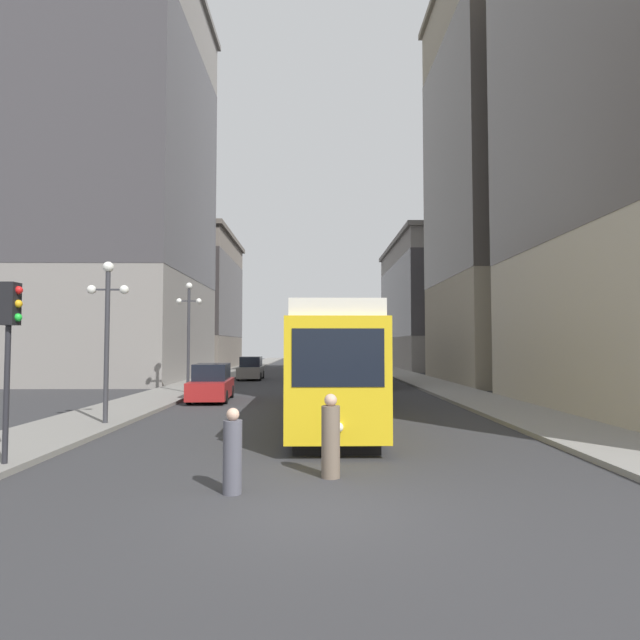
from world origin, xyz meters
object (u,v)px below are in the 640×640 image
object	(u,v)px
traffic_light_near_left	(9,323)
parked_car_left_mid	(251,369)
transit_bus	(362,356)
pedestrian_crossing_near	(331,438)
lamp_post_left_near	(107,316)
parked_car_left_near	(211,384)
lamp_post_left_far	(189,321)
streetcar	(327,362)
pedestrian_crossing_far	(233,454)

from	to	relation	value
traffic_light_near_left	parked_car_left_mid	bearing A→B (deg)	86.84
transit_bus	pedestrian_crossing_near	bearing A→B (deg)	-95.02
lamp_post_left_near	traffic_light_near_left	bearing A→B (deg)	-87.93
parked_car_left_mid	lamp_post_left_near	world-z (taller)	lamp_post_left_near
parked_car_left_mid	parked_car_left_near	bearing A→B (deg)	-90.99
transit_bus	parked_car_left_near	size ratio (longest dim) A/B	2.70
transit_bus	lamp_post_left_far	size ratio (longest dim) A/B	2.11
parked_car_left_mid	traffic_light_near_left	size ratio (longest dim) A/B	1.14
pedestrian_crossing_near	transit_bus	bearing A→B (deg)	-96.50
streetcar	transit_bus	distance (m)	18.44
parked_car_left_mid	pedestrian_crossing_far	xyz separation A→B (m)	(3.57, -32.30, -0.11)
pedestrian_crossing_far	lamp_post_left_near	size ratio (longest dim) A/B	0.29
pedestrian_crossing_far	lamp_post_left_near	xyz separation A→B (m)	(-5.47, 7.87, 2.98)
parked_car_left_mid	traffic_light_near_left	distance (m)	30.59
traffic_light_near_left	lamp_post_left_near	xyz separation A→B (m)	(-0.22, 6.02, 0.49)
parked_car_left_mid	lamp_post_left_near	bearing A→B (deg)	-95.43
parked_car_left_mid	lamp_post_left_near	size ratio (longest dim) A/B	0.84
streetcar	parked_car_left_near	distance (m)	8.34
parked_car_left_near	pedestrian_crossing_far	bearing A→B (deg)	-80.96
pedestrian_crossing_far	traffic_light_near_left	xyz separation A→B (m)	(-5.25, 1.85, 2.49)
transit_bus	lamp_post_left_far	bearing A→B (deg)	-137.52
lamp_post_left_far	lamp_post_left_near	bearing A→B (deg)	-90.00
transit_bus	lamp_post_left_near	bearing A→B (deg)	-115.51
pedestrian_crossing_near	pedestrian_crossing_far	world-z (taller)	pedestrian_crossing_near
parked_car_left_near	transit_bus	bearing A→B (deg)	51.49
lamp_post_left_near	parked_car_left_near	bearing A→B (deg)	77.17
pedestrian_crossing_near	lamp_post_left_far	size ratio (longest dim) A/B	0.28
streetcar	pedestrian_crossing_near	world-z (taller)	streetcar
parked_car_left_mid	pedestrian_crossing_near	size ratio (longest dim) A/B	2.63
parked_car_left_near	pedestrian_crossing_far	world-z (taller)	parked_car_left_near
streetcar	transit_bus	bearing A→B (deg)	80.25
streetcar	lamp_post_left_near	distance (m)	7.98
lamp_post_left_far	parked_car_left_near	bearing A→B (deg)	-58.29
pedestrian_crossing_far	traffic_light_near_left	size ratio (longest dim) A/B	0.39
traffic_light_near_left	parked_car_left_near	bearing A→B (deg)	83.32
streetcar	lamp_post_left_far	world-z (taller)	lamp_post_left_far
traffic_light_near_left	lamp_post_left_far	world-z (taller)	lamp_post_left_far
pedestrian_crossing_near	pedestrian_crossing_far	size ratio (longest dim) A/B	1.10
pedestrian_crossing_near	lamp_post_left_near	size ratio (longest dim) A/B	0.32
transit_bus	parked_car_left_near	distance (m)	14.87
parked_car_left_mid	lamp_post_left_far	distance (m)	13.56
traffic_light_near_left	lamp_post_left_near	size ratio (longest dim) A/B	0.74
traffic_light_near_left	lamp_post_left_far	size ratio (longest dim) A/B	0.66
lamp_post_left_near	pedestrian_crossing_near	bearing A→B (deg)	-42.54
traffic_light_near_left	streetcar	bearing A→B (deg)	48.73
streetcar	lamp_post_left_far	xyz separation A→B (m)	(-7.48, 9.14, 1.99)
streetcar	parked_car_left_mid	distance (m)	22.90
streetcar	lamp_post_left_far	distance (m)	11.98
streetcar	parked_car_left_mid	bearing A→B (deg)	103.59
parked_car_left_near	lamp_post_left_far	bearing A→B (deg)	118.33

